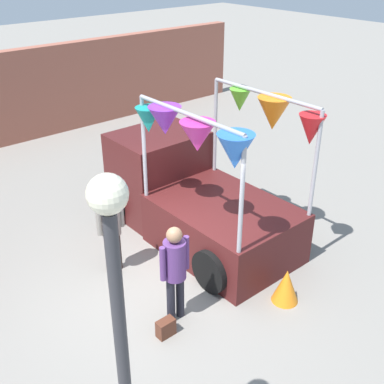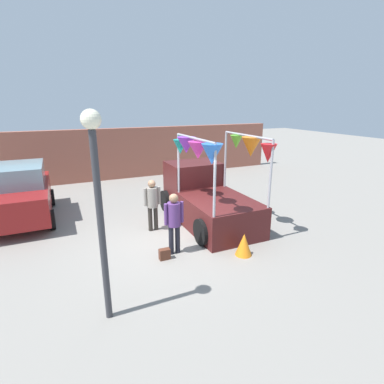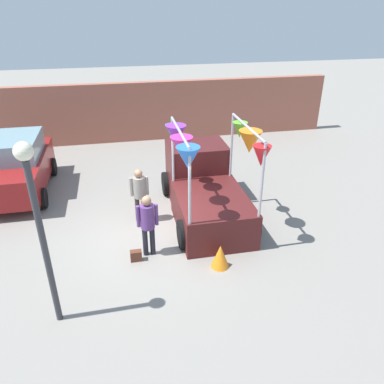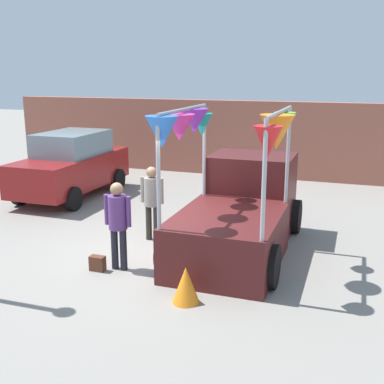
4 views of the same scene
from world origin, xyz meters
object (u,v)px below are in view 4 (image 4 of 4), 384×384
object	(u,v)px
parked_car	(71,165)
vendor_truck	(240,206)
person_customer	(118,218)
folded_kite_bundle_tangerine	(186,285)
person_vendor	(152,196)
handbag	(97,263)

from	to	relation	value
parked_car	vendor_truck	bearing A→B (deg)	-23.97
person_customer	folded_kite_bundle_tangerine	xyz separation A→B (m)	(1.62, -0.84, -0.70)
parked_car	person_vendor	xyz separation A→B (m)	(3.73, -2.67, 0.03)
person_customer	handbag	world-z (taller)	person_customer
handbag	vendor_truck	bearing A→B (deg)	43.20
folded_kite_bundle_tangerine	vendor_truck	bearing A→B (deg)	85.47
vendor_truck	person_customer	distance (m)	2.60
parked_car	person_customer	bearing A→B (deg)	-48.86
vendor_truck	person_customer	bearing A→B (deg)	-134.73
person_customer	handbag	bearing A→B (deg)	-150.26
parked_car	handbag	distance (m)	5.77
parked_car	person_customer	distance (m)	5.78
parked_car	folded_kite_bundle_tangerine	size ratio (longest dim) A/B	6.67
person_customer	handbag	distance (m)	0.95
person_vendor	folded_kite_bundle_tangerine	xyz separation A→B (m)	(1.68, -2.52, -0.68)
vendor_truck	folded_kite_bundle_tangerine	world-z (taller)	vendor_truck
person_customer	person_vendor	distance (m)	1.68
person_customer	parked_car	bearing A→B (deg)	131.14
parked_car	handbag	world-z (taller)	parked_car
parked_car	handbag	bearing A→B (deg)	-52.83
vendor_truck	person_vendor	size ratio (longest dim) A/B	2.52
parked_car	handbag	size ratio (longest dim) A/B	14.29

